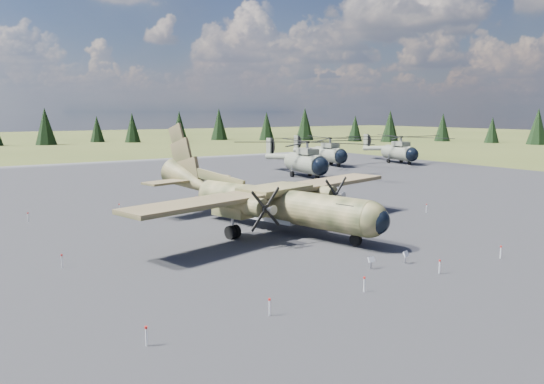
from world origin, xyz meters
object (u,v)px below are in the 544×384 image
helicopter_far (399,144)px  transport_plane (266,198)px  helicopter_mid (328,145)px  helicopter_near (305,152)px

helicopter_far → transport_plane: bearing=-134.5°
helicopter_mid → transport_plane: bearing=-128.7°
transport_plane → helicopter_far: bearing=19.3°
transport_plane → helicopter_mid: bearing=31.1°
helicopter_far → helicopter_near: bearing=-152.4°
helicopter_mid → helicopter_far: size_ratio=0.96×
helicopter_near → helicopter_mid: (13.91, 11.80, -0.22)m
helicopter_mid → helicopter_far: (13.48, -4.11, 0.04)m
transport_plane → helicopter_near: (23.28, 25.92, 1.21)m
transport_plane → helicopter_far: 60.81m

